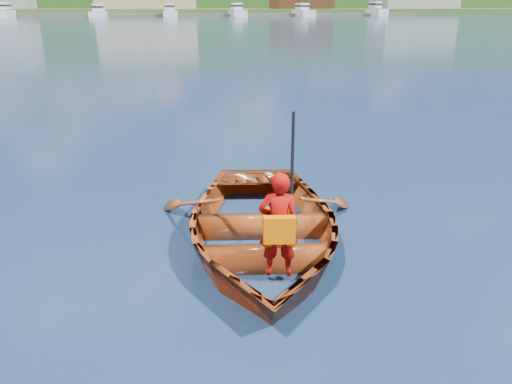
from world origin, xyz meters
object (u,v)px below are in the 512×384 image
(child_paddler, at_px, (279,225))
(dock, at_px, (145,15))
(rowboat, at_px, (261,227))
(marina_yachts, at_px, (123,12))

(child_paddler, xyz_separation_m, dock, (-4.48, 148.04, -0.30))
(rowboat, height_order, child_paddler, child_paddler)
(rowboat, distance_m, marina_yachts, 142.85)
(dock, xyz_separation_m, marina_yachts, (-5.61, -4.65, 0.95))
(dock, relative_size, marina_yachts, 1.12)
(dock, bearing_deg, marina_yachts, -140.39)
(child_paddler, height_order, marina_yachts, marina_yachts)
(rowboat, height_order, dock, dock)
(marina_yachts, bearing_deg, child_paddler, -85.97)
(child_paddler, relative_size, marina_yachts, 0.01)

